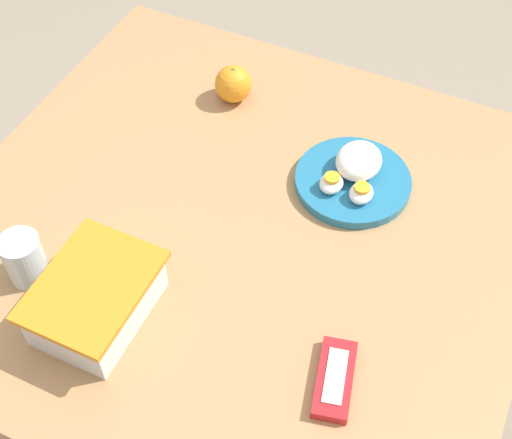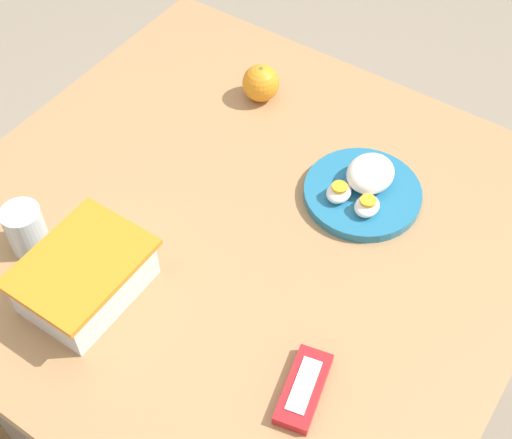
% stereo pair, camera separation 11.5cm
% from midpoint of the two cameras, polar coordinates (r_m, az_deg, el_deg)
% --- Properties ---
extents(ground_plane, '(10.00, 10.00, 0.00)m').
position_cam_midpoint_polar(ground_plane, '(1.80, -2.79, -14.78)').
color(ground_plane, gray).
extents(table, '(0.92, 0.96, 0.71)m').
position_cam_midpoint_polar(table, '(1.25, -3.87, -2.94)').
color(table, '#AD7F51').
rests_on(table, ground_plane).
extents(food_container, '(0.20, 0.15, 0.08)m').
position_cam_midpoint_polar(food_container, '(1.09, -15.62, -6.46)').
color(food_container, white).
rests_on(food_container, table).
extents(orange_fruit, '(0.07, 0.07, 0.07)m').
position_cam_midpoint_polar(orange_fruit, '(1.38, -4.26, 10.64)').
color(orange_fruit, orange).
rests_on(orange_fruit, table).
extents(rice_plate, '(0.20, 0.20, 0.06)m').
position_cam_midpoint_polar(rice_plate, '(1.23, 5.20, 3.32)').
color(rice_plate, teal).
rests_on(rice_plate, table).
extents(candy_bar, '(0.13, 0.08, 0.02)m').
position_cam_midpoint_polar(candy_bar, '(1.02, 3.05, -12.86)').
color(candy_bar, red).
rests_on(candy_bar, table).
extents(drinking_glass, '(0.06, 0.06, 0.08)m').
position_cam_midpoint_polar(drinking_glass, '(1.16, -20.78, -3.11)').
color(drinking_glass, silver).
rests_on(drinking_glass, table).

